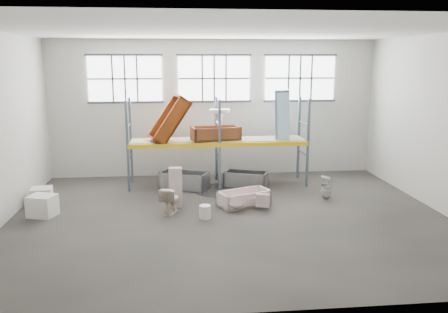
{
  "coord_description": "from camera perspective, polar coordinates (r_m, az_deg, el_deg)",
  "views": [
    {
      "loc": [
        -1.44,
        -12.19,
        4.25
      ],
      "look_at": [
        0.0,
        1.5,
        1.4
      ],
      "focal_mm": 37.37,
      "sensor_mm": 36.0,
      "label": 1
    }
  ],
  "objects": [
    {
      "name": "blue_tub_upright",
      "position": [
        16.28,
        7.17,
        5.06
      ],
      "size": [
        0.72,
        0.92,
        1.75
      ],
      "primitive_type": null,
      "rotation": [
        0.0,
        1.54,
        -0.24
      ],
      "color": "#9BC9E5",
      "rests_on": "shelf_deck"
    },
    {
      "name": "rust_tub_tilted",
      "position": [
        15.68,
        -6.68,
        4.45
      ],
      "size": [
        1.54,
        1.14,
        1.68
      ],
      "primitive_type": null,
      "rotation": [
        0.0,
        -0.96,
        0.27
      ],
      "color": "maroon",
      "rests_on": "shelf_deck"
    },
    {
      "name": "wet_patch",
      "position": [
        15.56,
        -0.46,
        -4.15
      ],
      "size": [
        1.8,
        1.8,
        0.0
      ],
      "primitive_type": "cylinder",
      "color": "black",
      "rests_on": "floor"
    },
    {
      "name": "steel_tub_right",
      "position": [
        15.93,
        2.67,
        -2.8
      ],
      "size": [
        1.6,
        1.18,
        0.53
      ],
      "primitive_type": null,
      "rotation": [
        0.0,
        0.0,
        -0.4
      ],
      "color": "#9B9CA4",
      "rests_on": "floor"
    },
    {
      "name": "window_right",
      "position": [
        17.76,
        9.27,
        9.45
      ],
      "size": [
        2.6,
        0.04,
        1.6
      ],
      "primitive_type": "cube",
      "color": "white",
      "rests_on": "wall_back"
    },
    {
      "name": "rack_upright_mb",
      "position": [
        16.59,
        -0.94,
        2.15
      ],
      "size": [
        0.08,
        0.08,
        3.0
      ],
      "primitive_type": "cube",
      "color": "slate",
      "rests_on": "floor"
    },
    {
      "name": "shelf_deck",
      "position": [
        15.99,
        -0.75,
        2.08
      ],
      "size": [
        5.9,
        1.1,
        0.03
      ],
      "primitive_type": "cube",
      "color": "gray",
      "rests_on": "floor"
    },
    {
      "name": "rack_beam_front",
      "position": [
        15.41,
        -0.54,
        1.41
      ],
      "size": [
        6.0,
        0.1,
        0.14
      ],
      "primitive_type": "cube",
      "color": "yellow",
      "rests_on": "floor"
    },
    {
      "name": "toilet_beige",
      "position": [
        13.29,
        -6.57,
        -5.3
      ],
      "size": [
        0.66,
        0.85,
        0.77
      ],
      "primitive_type": "imported",
      "rotation": [
        0.0,
        0.0,
        2.79
      ],
      "color": "beige",
      "rests_on": "floor"
    },
    {
      "name": "carton_far",
      "position": [
        15.12,
        -21.39,
        -4.49
      ],
      "size": [
        0.66,
        0.66,
        0.49
      ],
      "primitive_type": "cube",
      "rotation": [
        0.0,
        0.0,
        0.12
      ],
      "color": "silver",
      "rests_on": "floor"
    },
    {
      "name": "rust_tub_flat",
      "position": [
        15.82,
        -1.02,
        2.86
      ],
      "size": [
        1.73,
        1.04,
        0.46
      ],
      "primitive_type": null,
      "rotation": [
        0.0,
        0.0,
        0.18
      ],
      "color": "brown",
      "rests_on": "shelf_deck"
    },
    {
      "name": "rack_upright_ma",
      "position": [
        15.41,
        -0.54,
        1.41
      ],
      "size": [
        0.08,
        0.08,
        3.0
      ],
      "primitive_type": "cube",
      "color": "slate",
      "rests_on": "floor"
    },
    {
      "name": "window_left",
      "position": [
        17.24,
        -12.02,
        9.28
      ],
      "size": [
        2.6,
        0.04,
        1.6
      ],
      "primitive_type": "cube",
      "color": "white",
      "rests_on": "wall_back"
    },
    {
      "name": "rack_upright_la",
      "position": [
        15.42,
        -11.71,
        1.18
      ],
      "size": [
        0.08,
        0.08,
        3.0
      ],
      "primitive_type": "cube",
      "color": "slate",
      "rests_on": "floor"
    },
    {
      "name": "floor",
      "position": [
        13.01,
        0.7,
        -7.61
      ],
      "size": [
        12.0,
        10.0,
        0.1
      ],
      "primitive_type": "cube",
      "color": "#47433D",
      "rests_on": "ground"
    },
    {
      "name": "cistern_spare",
      "position": [
        13.57,
        4.8,
        -5.36
      ],
      "size": [
        0.43,
        0.3,
        0.37
      ],
      "primitive_type": "cube",
      "rotation": [
        0.0,
        0.0,
        -0.32
      ],
      "color": "#C4A7A0",
      "rests_on": "bathtub_beige"
    },
    {
      "name": "sink_on_shelf",
      "position": [
        15.66,
        -0.53,
        3.79
      ],
      "size": [
        0.81,
        0.7,
        0.61
      ],
      "primitive_type": "imported",
      "rotation": [
        0.0,
        0.0,
        0.3
      ],
      "color": "white",
      "rests_on": "rust_tub_flat"
    },
    {
      "name": "rack_beam_back",
      "position": [
        16.59,
        -0.94,
        2.15
      ],
      "size": [
        6.0,
        0.1,
        0.14
      ],
      "primitive_type": "cube",
      "color": "yellow",
      "rests_on": "floor"
    },
    {
      "name": "rack_upright_ra",
      "position": [
        15.97,
        10.23,
        1.59
      ],
      "size": [
        0.08,
        0.08,
        3.0
      ],
      "primitive_type": "cube",
      "color": "slate",
      "rests_on": "floor"
    },
    {
      "name": "bucket",
      "position": [
        12.84,
        -2.34,
        -6.78
      ],
      "size": [
        0.33,
        0.33,
        0.37
      ],
      "primitive_type": "cylinder",
      "rotation": [
        0.0,
        0.0,
        -0.04
      ],
      "color": "silver",
      "rests_on": "floor"
    },
    {
      "name": "cistern_tall",
      "position": [
        13.79,
        -5.94,
        -3.76
      ],
      "size": [
        0.38,
        0.25,
        1.18
      ],
      "primitive_type": "cube",
      "rotation": [
        0.0,
        0.0,
        -0.0
      ],
      "color": "beige",
      "rests_on": "floor"
    },
    {
      "name": "ceiling",
      "position": [
        12.3,
        0.76,
        15.42
      ],
      "size": [
        12.0,
        10.0,
        0.1
      ],
      "primitive_type": "cube",
      "color": "silver",
      "rests_on": "ground"
    },
    {
      "name": "rack_upright_lb",
      "position": [
        16.6,
        -11.32,
        1.93
      ],
      "size": [
        0.08,
        0.08,
        3.0
      ],
      "primitive_type": "cube",
      "color": "slate",
      "rests_on": "floor"
    },
    {
      "name": "toilet_white",
      "position": [
        14.93,
        12.39,
        -3.67
      ],
      "size": [
        0.42,
        0.42,
        0.73
      ],
      "primitive_type": "imported",
      "rotation": [
        0.0,
        0.0,
        -1.89
      ],
      "color": "silver",
      "rests_on": "floor"
    },
    {
      "name": "carton_near",
      "position": [
        13.92,
        -21.33,
        -5.63
      ],
      "size": [
        0.84,
        0.77,
        0.59
      ],
      "primitive_type": "cube",
      "rotation": [
        0.0,
        0.0,
        -0.29
      ],
      "color": "silver",
      "rests_on": "floor"
    },
    {
      "name": "window_mid",
      "position": [
        17.21,
        -1.22,
        9.53
      ],
      "size": [
        2.6,
        0.04,
        1.6
      ],
      "primitive_type": "cube",
      "color": "white",
      "rests_on": "wall_back"
    },
    {
      "name": "rack_upright_rb",
      "position": [
        17.11,
        9.12,
        2.3
      ],
      "size": [
        0.08,
        0.08,
        3.0
      ],
      "primitive_type": "cube",
      "color": "slate",
      "rests_on": "floor"
    },
    {
      "name": "steel_tub_left",
      "position": [
        15.72,
        -4.89,
        -2.93
      ],
      "size": [
        1.75,
        1.33,
        0.58
      ],
      "primitive_type": null,
      "rotation": [
        0.0,
        0.0,
        -0.42
      ],
      "color": "#B4B8BB",
      "rests_on": "floor"
    },
    {
      "name": "sink_in_tub",
      "position": [
        13.43,
        1.43,
        -6.05
      ],
      "size": [
        0.49,
        0.49,
        0.16
      ],
      "primitive_type": "imported",
      "rotation": [
        0.0,
        0.0,
        -0.06
      ],
      "color": "#C1ADA3",
      "rests_on": "bathtub_beige"
    },
    {
      "name": "bathtub_beige",
      "position": [
        13.94,
        2.47,
        -5.11
      ],
      "size": [
        1.68,
        1.24,
        0.45
      ],
      "primitive_type": null,
      "rotation": [
        0.0,
        0.0,
        0.39
      ],
      "color": "beige",
      "rests_on": "floor"
    },
    {
      "name": "wall_front",
      "position": [
        7.5,
        5.25,
        -1.87
      ],
      "size": [
        12.0,
        0.1,
        5.0
      ],
      "primitive_type": "cube",
      "color": "#9C9A90",
      "rests_on": "ground"
    },
    {
      "name": "wall_right",
      "position": [
        14.42,
        25.41,
        3.59
      ],
      "size": [
        0.1,
        10.0,
        5.0
      ],
      "primitive_type": "cube",
      "color": "#ABA89D",
      "rests_on": "ground"
    },
    {
      "name": "wall_back",
      "position": [
        17.39,
        -1.23,
        5.92
      ],
      "size": [
        12.0,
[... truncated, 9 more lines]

